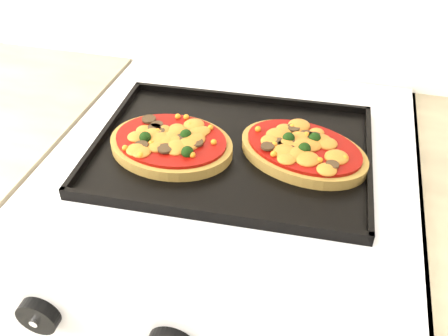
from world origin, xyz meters
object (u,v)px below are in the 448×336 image
(stove, at_px, (231,318))
(baking_tray, at_px, (232,149))
(pizza_right, at_px, (303,149))
(pizza_left, at_px, (171,142))

(stove, distance_m, baking_tray, 0.47)
(pizza_right, bearing_deg, pizza_left, -170.63)
(stove, bearing_deg, pizza_left, -162.45)
(stove, relative_size, baking_tray, 2.06)
(baking_tray, height_order, pizza_left, pizza_left)
(pizza_right, bearing_deg, baking_tray, -175.53)
(pizza_left, bearing_deg, baking_tray, 15.08)
(stove, xyz_separation_m, pizza_left, (-0.10, -0.03, 0.48))
(stove, bearing_deg, baking_tray, -114.49)
(pizza_left, height_order, pizza_right, same)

